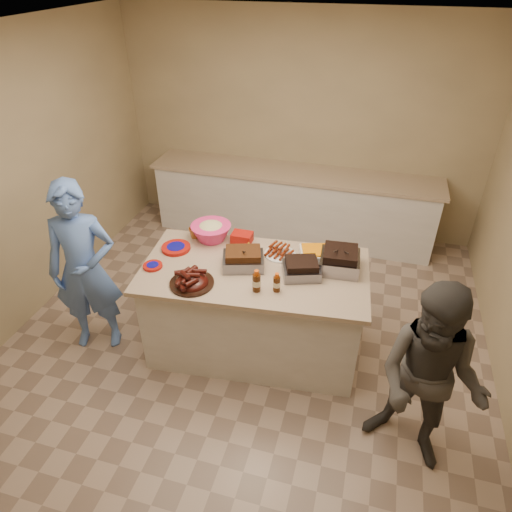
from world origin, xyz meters
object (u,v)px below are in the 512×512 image
(roasting_pan, at_px, (339,269))
(bbq_bottle_a, at_px, (257,290))
(guest_blue, at_px, (102,339))
(rib_platter, at_px, (192,284))
(plastic_cup, at_px, (195,237))
(mustard_bottle, at_px, (249,252))
(bbq_bottle_b, at_px, (276,291))
(island, at_px, (255,346))
(guest_gray, at_px, (408,450))
(coleslaw_bowl, at_px, (212,239))

(roasting_pan, height_order, bbq_bottle_a, bbq_bottle_a)
(roasting_pan, relative_size, guest_blue, 0.19)
(rib_platter, distance_m, guest_blue, 1.38)
(plastic_cup, bearing_deg, roasting_pan, -6.29)
(mustard_bottle, distance_m, guest_blue, 1.71)
(bbq_bottle_b, xyz_separation_m, mustard_bottle, (-0.37, 0.47, 0.00))
(roasting_pan, distance_m, bbq_bottle_b, 0.62)
(island, height_order, guest_gray, island)
(guest_gray, bearing_deg, island, 173.77)
(island, xyz_separation_m, bbq_bottle_a, (0.10, -0.28, 0.91))
(roasting_pan, bearing_deg, bbq_bottle_a, -145.72)
(rib_platter, bearing_deg, mustard_bottle, 61.32)
(bbq_bottle_b, xyz_separation_m, guest_gray, (1.17, -0.51, -0.91))
(rib_platter, xyz_separation_m, guest_gray, (1.86, -0.41, -0.91))
(roasting_pan, relative_size, guest_gray, 0.21)
(coleslaw_bowl, bearing_deg, mustard_bottle, -17.15)
(plastic_cup, bearing_deg, bbq_bottle_a, -38.81)
(mustard_bottle, bearing_deg, bbq_bottle_b, -52.03)
(mustard_bottle, bearing_deg, guest_blue, -158.17)
(roasting_pan, distance_m, guest_blue, 2.39)
(mustard_bottle, xyz_separation_m, guest_gray, (1.54, -0.98, -0.91))
(mustard_bottle, bearing_deg, bbq_bottle_a, -67.18)
(bbq_bottle_a, relative_size, plastic_cup, 1.76)
(roasting_pan, relative_size, plastic_cup, 2.95)
(island, bearing_deg, roasting_pan, 10.37)
(guest_blue, bearing_deg, plastic_cup, 20.69)
(bbq_bottle_b, distance_m, guest_gray, 1.57)
(roasting_pan, height_order, guest_gray, roasting_pan)
(bbq_bottle_b, bearing_deg, guest_gray, -23.37)
(rib_platter, relative_size, coleslaw_bowl, 0.97)
(coleslaw_bowl, xyz_separation_m, plastic_cup, (-0.16, -0.01, -0.00))
(roasting_pan, relative_size, coleslaw_bowl, 0.87)
(mustard_bottle, xyz_separation_m, guest_blue, (-1.35, -0.54, -0.91))
(plastic_cup, bearing_deg, bbq_bottle_b, -32.19)
(rib_platter, bearing_deg, island, 38.07)
(rib_platter, distance_m, coleslaw_bowl, 0.70)
(guest_blue, bearing_deg, island, -7.14)
(bbq_bottle_a, distance_m, guest_blue, 1.81)
(coleslaw_bowl, bearing_deg, guest_blue, -145.08)
(bbq_bottle_b, relative_size, guest_blue, 0.10)
(roasting_pan, height_order, plastic_cup, roasting_pan)
(island, bearing_deg, rib_platter, -147.18)
(plastic_cup, height_order, guest_blue, plastic_cup)
(island, height_order, bbq_bottle_b, bbq_bottle_b)
(island, relative_size, coleslaw_bowl, 5.13)
(mustard_bottle, height_order, plastic_cup, same)
(rib_platter, height_order, coleslaw_bowl, coleslaw_bowl)
(bbq_bottle_a, xyz_separation_m, bbq_bottle_b, (0.15, 0.04, 0.00))
(roasting_pan, bearing_deg, plastic_cup, 169.58)
(guest_blue, distance_m, guest_gray, 2.92)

